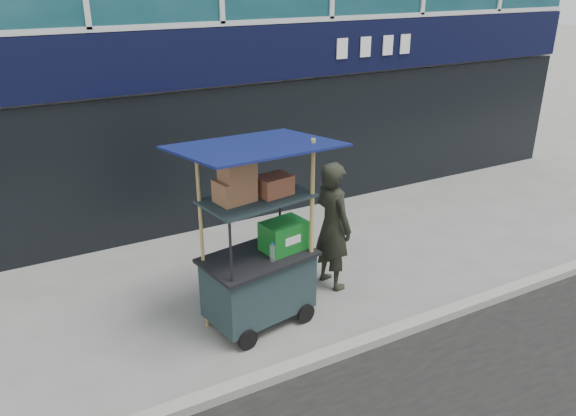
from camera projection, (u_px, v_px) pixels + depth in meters
ground at (356, 338)px, 6.89m from camera, size 80.00×80.00×0.00m
curb at (365, 342)px, 6.71m from camera, size 80.00×0.18×0.12m
vendor_cart at (260, 262)px, 6.90m from camera, size 2.00×1.56×2.44m
vendor_man at (333, 226)px, 7.73m from camera, size 0.51×0.72×1.84m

